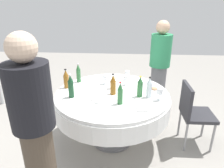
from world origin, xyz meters
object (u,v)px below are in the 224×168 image
(bottle_amber_right, at_px, (113,85))
(wine_glass_rear, at_px, (105,77))
(person_right, at_px, (35,130))
(wine_glass_front, at_px, (126,78))
(plate_rear, at_px, (102,99))
(bottle_green_north, at_px, (140,87))
(bottle_green_west, at_px, (78,73))
(person_near, at_px, (159,66))
(wine_glass_west, at_px, (112,81))
(chair_north, at_px, (192,110))
(bottle_dark_green_front, at_px, (71,87))
(dining_table, at_px, (112,103))
(bottle_clear_near, at_px, (149,88))
(plate_left, at_px, (113,79))
(wine_glass_north, at_px, (127,74))
(wine_glass_south, at_px, (160,92))
(plate_outer, at_px, (154,90))
(bottle_green_south, at_px, (120,94))
(bottle_amber_mid, at_px, (66,79))

(bottle_amber_right, relative_size, wine_glass_rear, 1.96)
(person_right, bearing_deg, wine_glass_front, -90.95)
(plate_rear, bearing_deg, bottle_green_north, 15.34)
(bottle_green_west, xyz_separation_m, bottle_green_north, (0.86, -0.43, -0.01))
(plate_rear, height_order, person_near, person_near)
(bottle_amber_right, xyz_separation_m, wine_glass_rear, (-0.14, 0.33, -0.03))
(wine_glass_west, distance_m, chair_north, 1.12)
(bottle_dark_green_front, height_order, person_right, person_right)
(dining_table, relative_size, person_right, 0.90)
(bottle_clear_near, height_order, bottle_amber_right, bottle_amber_right)
(bottle_green_north, distance_m, plate_rear, 0.49)
(wine_glass_west, xyz_separation_m, chair_north, (1.06, -0.13, -0.33))
(bottle_green_north, height_order, wine_glass_front, bottle_green_north)
(bottle_dark_green_front, height_order, plate_left, bottle_dark_green_front)
(wine_glass_north, height_order, wine_glass_front, wine_glass_north)
(chair_north, bearing_deg, plate_rear, -80.14)
(dining_table, distance_m, person_near, 1.25)
(plate_left, bearing_deg, wine_glass_south, -46.94)
(bottle_dark_green_front, relative_size, person_right, 0.18)
(plate_outer, height_order, chair_north, chair_north)
(bottle_green_south, bearing_deg, bottle_green_west, 134.29)
(wine_glass_north, height_order, person_right, person_right)
(person_right, bearing_deg, person_near, -94.69)
(plate_rear, bearing_deg, bottle_amber_mid, 147.99)
(bottle_amber_mid, xyz_separation_m, chair_north, (1.68, -0.11, -0.35))
(dining_table, relative_size, plate_left, 6.39)
(bottle_clear_near, height_order, wine_glass_north, bottle_clear_near)
(wine_glass_west, relative_size, plate_outer, 0.67)
(wine_glass_rear, distance_m, person_right, 1.41)
(bottle_clear_near, xyz_separation_m, bottle_green_south, (-0.35, -0.20, 0.00))
(bottle_green_south, xyz_separation_m, bottle_green_north, (0.24, 0.21, -0.00))
(wine_glass_north, bearing_deg, bottle_green_south, -95.83)
(person_near, xyz_separation_m, person_right, (-1.29, -2.03, 0.06))
(bottle_clear_near, relative_size, wine_glass_south, 1.71)
(person_near, bearing_deg, chair_north, -34.87)
(wine_glass_west, relative_size, chair_north, 0.17)
(bottle_green_west, bearing_deg, bottle_green_south, -45.71)
(bottle_clear_near, height_order, plate_left, bottle_clear_near)
(dining_table, height_order, wine_glass_rear, wine_glass_rear)
(bottle_green_west, distance_m, bottle_dark_green_front, 0.51)
(wine_glass_south, distance_m, plate_rear, 0.69)
(plate_outer, height_order, person_right, person_right)
(bottle_amber_right, height_order, bottle_amber_mid, bottle_amber_right)
(bottle_amber_mid, relative_size, bottle_green_north, 1.00)
(chair_north, bearing_deg, bottle_green_south, -72.83)
(wine_glass_front, xyz_separation_m, plate_rear, (-0.28, -0.48, -0.09))
(bottle_amber_mid, relative_size, wine_glass_front, 1.93)
(bottle_green_west, distance_m, bottle_green_south, 0.89)
(bottle_amber_right, distance_m, plate_outer, 0.57)
(wine_glass_west, xyz_separation_m, person_right, (-0.54, -1.20, 0.03))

